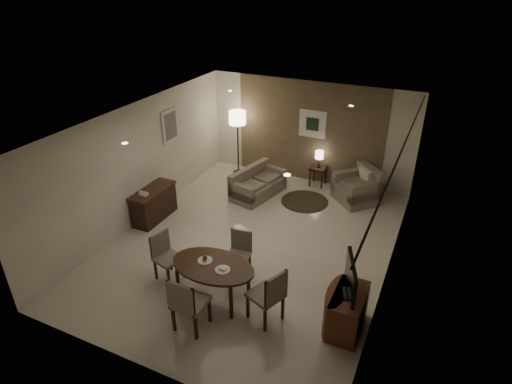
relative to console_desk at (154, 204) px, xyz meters
The scene contains 31 objects.
room_shell 2.70m from the console_desk, ahead, with size 5.50×7.00×2.70m.
taupe_accent 4.39m from the console_desk, 54.45° to the left, with size 3.96×0.03×2.70m, color #746448.
curtain_wall 5.26m from the console_desk, ahead, with size 0.08×6.70×2.58m, color #BCAB93, non-canonical shape.
curtain_rod 5.64m from the console_desk, ahead, with size 0.03×0.03×6.80m, color black.
art_back_frame 4.49m from the console_desk, 53.18° to the left, with size 0.72×0.03×0.72m, color silver.
art_back_canvas 4.48m from the console_desk, 53.06° to the left, with size 0.34×0.01×0.34m, color black.
art_left_frame 1.92m from the console_desk, 100.85° to the left, with size 0.03×0.60×0.80m, color silver.
art_left_canvas 1.91m from the console_desk, 100.16° to the left, with size 0.01×0.46×0.64m, color gray.
downlight_nl 3.12m from the console_desk, 58.80° to the right, with size 0.10×0.10×0.01m, color white.
downlight_nr 4.87m from the console_desk, 24.83° to the right, with size 0.10×0.10×0.01m, color white.
downlight_fl 3.12m from the console_desk, 58.80° to the left, with size 0.10×0.10×0.01m, color white.
downlight_fr 4.87m from the console_desk, 24.83° to the left, with size 0.10×0.10×0.01m, color white.
console_desk is the anchor object (origin of this frame).
telephone 0.52m from the console_desk, 90.00° to the right, with size 0.20×0.14×0.09m, color white, non-canonical shape.
tv_cabinet 5.11m from the console_desk, 17.05° to the right, with size 0.48×0.90×0.70m, color brown, non-canonical shape.
flat_tv 5.14m from the console_desk, 17.12° to the right, with size 0.06×0.88×0.60m, color black, non-canonical shape.
dining_table 3.13m from the console_desk, 34.26° to the right, with size 1.50×0.94×0.70m, color #422A15, non-canonical shape.
chair_near 3.63m from the console_desk, 43.92° to the right, with size 0.50×0.50×1.04m, color gray, non-canonical shape.
chair_far 2.88m from the console_desk, 21.00° to the right, with size 0.43×0.43×0.88m, color gray, non-canonical shape.
chair_left 2.29m from the console_desk, 46.36° to the right, with size 0.44×0.44×0.92m, color gray, non-canonical shape.
chair_right 4.06m from the console_desk, 27.07° to the right, with size 0.49×0.49×1.02m, color gray, non-canonical shape.
plate_a 2.97m from the console_desk, 35.42° to the right, with size 0.26×0.26×0.02m, color white.
plate_b 3.36m from the console_desk, 32.84° to the right, with size 0.26×0.26×0.02m, color white.
fruit_apple 2.98m from the console_desk, 35.42° to the right, with size 0.09×0.09×0.09m, color #B12914.
napkin 3.36m from the console_desk, 32.84° to the right, with size 0.12×0.08×0.03m, color white.
round_rug 3.67m from the console_desk, 37.59° to the left, with size 1.18×1.18×0.01m, color #403524.
sofa 2.66m from the console_desk, 50.62° to the left, with size 0.75×1.50×0.70m, color gray, non-canonical shape.
armchair 4.92m from the console_desk, 34.91° to the left, with size 0.97×0.91×0.86m, color gray, non-canonical shape.
side_table 4.35m from the console_desk, 48.29° to the left, with size 0.41×0.41×0.52m, color black, non-canonical shape.
table_lamp 4.37m from the console_desk, 48.33° to the left, with size 0.22×0.22×0.50m, color #FFEAC1, non-canonical shape.
floor_lamp 3.14m from the console_desk, 78.39° to the left, with size 0.46×0.46×1.80m, color #FFE5B7, non-canonical shape.
Camera 1 is at (3.23, -6.75, 5.21)m, focal length 30.00 mm.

